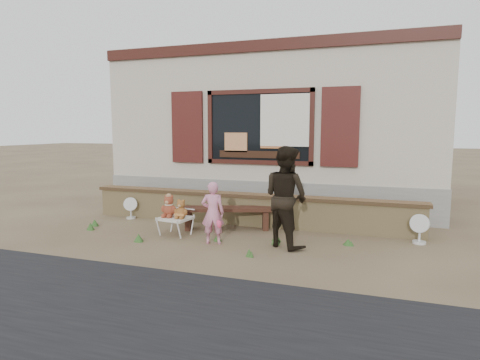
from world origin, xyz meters
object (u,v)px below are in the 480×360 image
(child, at_px, (213,213))
(teddy_bear_right, at_px, (181,209))
(teddy_bear_left, at_px, (169,206))
(adult, at_px, (286,197))
(bench, at_px, (227,213))
(folding_chair, at_px, (175,219))

(child, bearing_deg, teddy_bear_right, -36.12)
(teddy_bear_right, relative_size, child, 0.33)
(teddy_bear_right, bearing_deg, teddy_bear_left, 180.00)
(teddy_bear_left, bearing_deg, teddy_bear_right, -0.00)
(teddy_bear_left, distance_m, child, 1.09)
(child, bearing_deg, adult, 175.94)
(bench, bearing_deg, adult, -48.47)
(folding_chair, relative_size, teddy_bear_right, 1.72)
(folding_chair, height_order, adult, adult)
(bench, xyz_separation_m, teddy_bear_right, (-0.64, -0.75, 0.20))
(bench, distance_m, adult, 1.65)
(teddy_bear_left, xyz_separation_m, child, (1.04, -0.32, -0.01))
(teddy_bear_left, bearing_deg, bench, 46.09)
(adult, bearing_deg, teddy_bear_left, 30.28)
(bench, relative_size, teddy_bear_right, 4.94)
(child, relative_size, adult, 0.64)
(folding_chair, bearing_deg, bench, 51.54)
(teddy_bear_left, bearing_deg, adult, 6.77)
(folding_chair, bearing_deg, teddy_bear_left, -180.00)
(teddy_bear_left, relative_size, adult, 0.25)
(teddy_bear_right, bearing_deg, adult, 7.71)
(folding_chair, distance_m, adult, 2.21)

